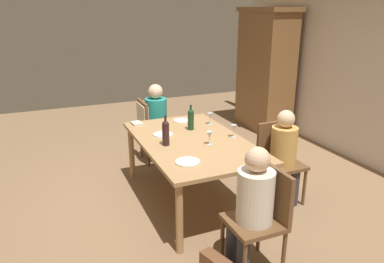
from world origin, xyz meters
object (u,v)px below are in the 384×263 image
Objects in this scene: dinner_plate_guest_left at (188,162)px; wine_bottle_dark_red at (166,132)px; wine_glass_near_left at (210,116)px; dinner_plate_host at (182,121)px; person_man_guest at (252,202)px; wine_bottle_tall_green at (191,119)px; chair_left_end at (148,123)px; wine_glass_near_right at (234,128)px; chair_far_right at (278,156)px; wine_glass_centre at (209,135)px; person_man_bearded at (158,117)px; dining_table at (192,146)px; dinner_plate_guest_right at (163,134)px; person_woman_host at (285,151)px; armoire_cabinet at (265,70)px; chair_right_end at (263,213)px.

wine_bottle_dark_red is at bearing -176.03° from dinner_plate_guest_left.
dinner_plate_host is (-0.27, -0.28, -0.10)m from wine_glass_near_left.
person_man_guest is 1.34m from wine_bottle_dark_red.
wine_bottle_tall_green is at bearing -5.40° from person_man_guest.
chair_left_end reaches higher than wine_glass_near_right.
chair_far_right is 0.90m from wine_glass_centre.
person_man_bearded is 0.63m from dinner_plate_host.
wine_glass_near_left is 0.73m from wine_glass_centre.
wine_glass_centre is (0.21, 0.12, 0.18)m from dining_table.
dinner_plate_guest_left is 0.86m from dinner_plate_guest_right.
armoire_cabinet is at bearing -118.79° from person_woman_host.
dinner_plate_guest_left is (1.89, -0.31, 0.10)m from person_man_bearded.
dining_table is 0.52m from wine_glass_near_right.
chair_left_end is at bearing 173.31° from dinner_plate_guest_right.
armoire_cabinet is 2.47m from wine_glass_near_left.
wine_glass_centre is at bearing -1.54° from chair_right_end.
person_man_guest is (-0.00, -0.11, 0.12)m from chair_right_end.
dinner_plate_guest_left and dinner_plate_guest_right have the same top height.
person_woman_host is 0.97× the size of person_man_guest.
dinner_plate_guest_right is (-0.39, -0.72, -0.10)m from wine_glass_near_right.
dining_table is 6.07× the size of wine_bottle_tall_green.
dinner_plate_guest_left is at bearing -48.14° from wine_glass_centre.
wine_glass_near_left is at bearing 32.82° from chair_left_end.
chair_left_end is 2.07m from person_woman_host.
chair_far_right is 0.80× the size of person_man_bearded.
chair_right_end is 1.32m from wine_glass_near_right.
chair_far_right is 3.99× the size of dinner_plate_host.
chair_left_end is 0.83× the size of person_woman_host.
dinner_plate_guest_left is at bearing -2.82° from dinner_plate_guest_right.
person_woman_host is 7.44× the size of wine_glass_near_left.
dinner_plate_guest_right is (1.03, -0.12, 0.17)m from chair_left_end.
person_man_guest is at bearing -5.40° from wine_bottle_tall_green.
person_man_guest is at bearing -1.12° from person_man_bearded.
wine_glass_centre is 0.62m from dinner_plate_guest_right.
dinner_plate_host is (-0.76, 0.49, -0.14)m from wine_bottle_dark_red.
wine_bottle_tall_green is at bearing 14.69° from chair_left_end.
armoire_cabinet is 3.70m from dinner_plate_guest_left.
wine_glass_near_left is (-1.77, 0.47, 0.21)m from person_man_guest.
person_woman_host is 1.36m from wine_bottle_dark_red.
wine_bottle_dark_red is 1.37× the size of dinner_plate_guest_left.
chair_right_end is 1.84m from wine_glass_near_left.
chair_right_end is 0.17m from person_man_guest.
wine_bottle_dark_red reaches higher than chair_right_end.
dining_table is at bearing -101.97° from wine_glass_near_right.
wine_glass_near_right is (0.06, 0.80, -0.04)m from wine_bottle_dark_red.
person_man_guest reaches higher than dinner_plate_guest_right.
dining_table is 0.43m from wine_bottle_tall_green.
wine_bottle_tall_green is (0.98, 0.11, 0.23)m from person_man_bearded.
dinner_plate_guest_right is at bearing -27.75° from chair_far_right.
wine_glass_near_left is at bearing -57.24° from chair_far_right.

